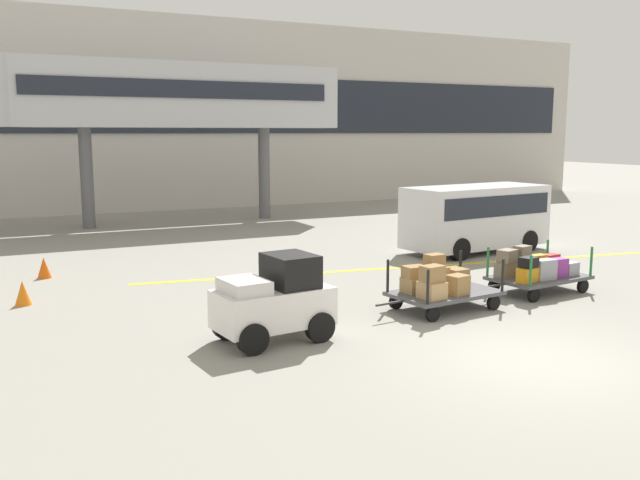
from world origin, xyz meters
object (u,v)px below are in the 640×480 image
Objects in this scene: baggage_cart_lead at (439,285)px; safety_cone_near at (44,268)px; baggage_cart_middle at (536,270)px; shuttle_van at (476,213)px; baggage_tug at (275,301)px; safety_cone_far at (23,293)px.

safety_cone_near is at bearing 135.42° from baggage_cart_lead.
baggage_cart_middle is 0.62× the size of shuttle_van.
baggage_cart_middle is (3.02, 0.29, -0.01)m from baggage_cart_lead.
baggage_tug is 0.72× the size of baggage_cart_middle.
safety_cone_far is (-8.02, 4.39, -0.28)m from baggage_cart_lead.
baggage_cart_lead is at bearing 6.85° from baggage_tug.
safety_cone_near is 2.94m from safety_cone_far.
baggage_cart_lead is 10.33m from safety_cone_near.
baggage_tug is at bearing -50.56° from safety_cone_far.
safety_cone_far is at bearing -175.38° from shuttle_van.
baggage_cart_lead is (4.01, 0.48, -0.20)m from baggage_tug.
safety_cone_near and safety_cone_far have the same top height.
safety_cone_far is at bearing 159.60° from baggage_cart_middle.
baggage_cart_middle is at bearing -20.40° from safety_cone_far.
baggage_cart_lead is 3.03m from baggage_cart_middle.
shuttle_van reaches higher than baggage_cart_lead.
safety_cone_near is at bearing 113.39° from baggage_tug.
shuttle_van reaches higher than baggage_tug.
baggage_cart_middle is at bearing -114.54° from shuttle_van.
baggage_cart_lead is 5.56× the size of safety_cone_far.
shuttle_van is at bearing 4.62° from safety_cone_far.
baggage_tug is 0.44× the size of shuttle_van.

